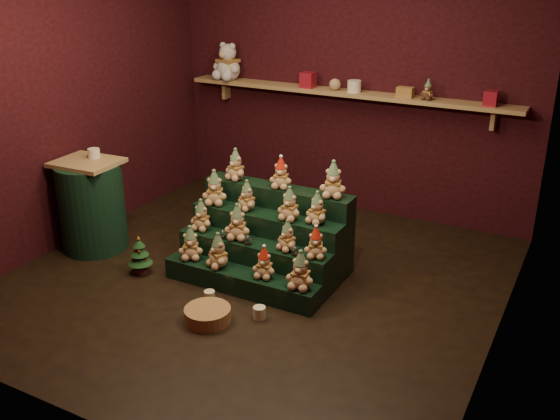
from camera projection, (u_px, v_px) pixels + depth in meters
The scene contains 41 objects.
ground at pixel (255, 280), 5.40m from camera, with size 4.00×4.00×0.00m, color black.
back_wall at pixel (351, 80), 6.55m from camera, with size 4.00×0.10×2.80m, color black.
front_wall at pixel (48, 207), 3.20m from camera, with size 4.00×0.10×2.80m, color black.
left_wall at pixel (62, 97), 5.77m from camera, with size 0.10×4.00×2.80m, color black.
right_wall at pixel (528, 159), 3.97m from camera, with size 0.10×4.00×2.80m, color black.
back_shelf at pixel (344, 93), 6.44m from camera, with size 3.60×0.26×0.24m.
riser_tier_front at pixel (241, 281), 5.19m from camera, with size 1.40×0.22×0.18m, color black.
riser_tier_midfront at pixel (254, 261), 5.34m from camera, with size 1.40×0.22×0.36m, color black.
riser_tier_midback at pixel (266, 242), 5.48m from camera, with size 1.40×0.22×0.54m, color black.
riser_tier_back at pixel (278, 224), 5.63m from camera, with size 1.40×0.22×0.72m, color black.
teddy_0 at pixel (191, 243), 5.33m from camera, with size 0.21×0.19×0.29m, color tan, non-canonical shape.
teddy_1 at pixel (218, 250), 5.19m from camera, with size 0.21×0.19×0.30m, color tan, non-canonical shape.
teddy_2 at pixel (264, 262), 5.02m from camera, with size 0.19×0.17×0.26m, color tan, non-canonical shape.
teddy_3 at pixel (300, 270), 4.85m from camera, with size 0.22×0.20×0.31m, color tan, non-canonical shape.
teddy_4 at pixel (201, 215), 5.46m from camera, with size 0.20×0.18×0.27m, color tan, non-canonical shape.
teddy_5 at pixel (237, 222), 5.28m from camera, with size 0.22×0.20×0.31m, color tan, non-canonical shape.
teddy_6 at pixel (287, 236), 5.08m from camera, with size 0.18×0.16×0.26m, color tan, non-canonical shape.
teddy_7 at pixel (316, 242), 4.96m from camera, with size 0.18×0.17×0.26m, color tan, non-canonical shape.
teddy_8 at pixel (215, 188), 5.54m from camera, with size 0.22×0.20×0.31m, color tan, non-canonical shape.
teddy_9 at pixel (247, 196), 5.42m from camera, with size 0.19×0.17×0.26m, color tan, non-canonical shape.
teddy_10 at pixel (290, 204), 5.21m from camera, with size 0.20×0.18×0.28m, color tan, non-canonical shape.
teddy_11 at pixel (317, 208), 5.14m from camera, with size 0.19×0.17×0.27m, color tan, non-canonical shape.
teddy_12 at pixel (236, 165), 5.62m from camera, with size 0.20×0.18×0.28m, color tan, non-canonical shape.
teddy_13 at pixel (281, 173), 5.41m from camera, with size 0.20×0.18×0.28m, color tan, non-canonical shape.
teddy_14 at pixel (333, 180), 5.20m from camera, with size 0.22×0.20×0.31m, color tan, non-canonical shape.
snow_globe_a at pixel (223, 234), 5.32m from camera, with size 0.06×0.06×0.08m.
snow_globe_b at pixel (248, 240), 5.21m from camera, with size 0.06×0.06×0.08m.
snow_globe_c at pixel (295, 251), 5.02m from camera, with size 0.06×0.06×0.08m.
side_table at pixel (92, 205), 5.86m from camera, with size 0.61×0.61×0.87m.
table_ornament at pixel (94, 153), 5.76m from camera, with size 0.11×0.11×0.09m, color beige.
mini_christmas_tree at pixel (140, 255), 5.46m from camera, with size 0.21×0.21×0.36m.
mug_left at pixel (210, 296), 5.05m from camera, with size 0.09×0.09×0.09m, color beige.
mug_right at pixel (259, 313), 4.81m from camera, with size 0.10×0.10×0.10m, color beige.
wicker_basket at pixel (208, 315), 4.77m from camera, with size 0.36×0.36×0.11m, color #A27141.
white_bear at pixel (228, 57), 6.92m from camera, with size 0.37×0.33×0.51m, color silver, non-canonical shape.
brown_bear at pixel (428, 90), 5.99m from camera, with size 0.14×0.12×0.19m, color #4A2B18, non-canonical shape.
gift_tin_red_a at pixel (308, 80), 6.56m from camera, with size 0.14×0.14×0.16m, color #A31929.
gift_tin_cream at pixel (354, 86), 6.34m from camera, with size 0.14×0.14×0.12m, color beige.
gift_tin_red_b at pixel (491, 98), 5.74m from camera, with size 0.12×0.12×0.14m, color #A31929.
shelf_plush_ball at pixel (335, 84), 6.44m from camera, with size 0.12×0.12×0.12m, color tan.
scarf_gift_box at pixel (405, 92), 6.11m from camera, with size 0.16×0.10×0.10m, color #D15B1D.
Camera 1 is at (2.46, -4.10, 2.58)m, focal length 40.00 mm.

